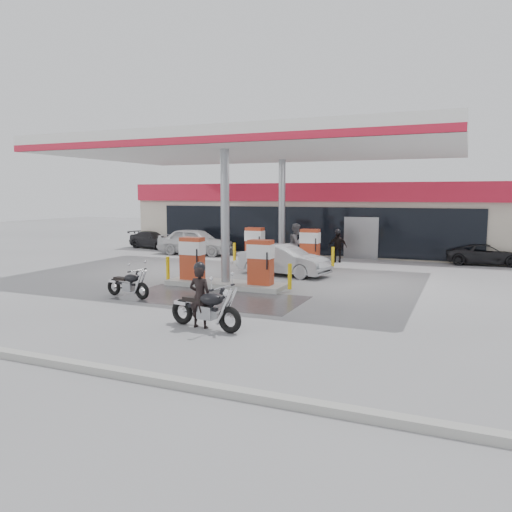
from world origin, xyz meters
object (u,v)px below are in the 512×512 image
at_px(pump_island_far, 282,251).
at_px(parked_car_right, 486,254).
at_px(biker_walking, 337,247).
at_px(attendant, 297,243).
at_px(hatchback_silver, 283,260).
at_px(parked_car_left, 154,240).
at_px(parked_motorcycle, 128,285).
at_px(biker_main, 200,297).
at_px(sedan_white, 196,241).
at_px(main_motorcycle, 206,309).
at_px(pump_island_near, 226,268).

xyz_separation_m(pump_island_far, parked_car_right, (8.99, 4.12, -0.20)).
bearing_deg(biker_walking, pump_island_far, -143.35).
height_order(attendant, parked_car_right, attendant).
distance_m(hatchback_silver, parked_car_left, 12.93).
bearing_deg(parked_motorcycle, biker_main, -21.84).
xyz_separation_m(pump_island_far, sedan_white, (-5.98, 2.20, 0.03)).
xyz_separation_m(hatchback_silver, parked_car_right, (7.93, 6.81, -0.14)).
bearing_deg(attendant, sedan_white, 84.44).
relative_size(attendant, parked_car_right, 0.54).
bearing_deg(parked_car_right, main_motorcycle, 150.54).
xyz_separation_m(parked_motorcycle, hatchback_silver, (3.15, 6.31, 0.22)).
bearing_deg(pump_island_far, pump_island_near, -90.00).
bearing_deg(parked_car_left, sedan_white, -100.00).
xyz_separation_m(main_motorcycle, biker_walking, (0.01, 13.60, 0.28)).
height_order(parked_car_left, parked_car_right, parked_car_left).
distance_m(pump_island_far, biker_main, 11.54).
bearing_deg(parked_car_left, pump_island_near, -120.89).
distance_m(pump_island_far, hatchback_silver, 2.89).
bearing_deg(pump_island_near, pump_island_far, 90.00).
bearing_deg(biker_main, parked_car_right, -117.42).
bearing_deg(main_motorcycle, parked_car_right, 76.59).
height_order(pump_island_near, biker_walking, pump_island_near).
distance_m(parked_motorcycle, parked_car_right, 17.17).
xyz_separation_m(pump_island_near, sedan_white, (-5.98, 8.20, 0.03)).
xyz_separation_m(main_motorcycle, sedan_white, (-8.13, 13.60, 0.24)).
height_order(attendant, parked_car_left, attendant).
bearing_deg(attendant, hatchback_silver, -164.83).
distance_m(pump_island_far, parked_car_left, 10.77).
distance_m(pump_island_near, biker_walking, 8.48).
bearing_deg(hatchback_silver, biker_walking, -3.62).
xyz_separation_m(sedan_white, biker_walking, (8.14, 0.00, 0.04)).
relative_size(parked_car_right, biker_walking, 2.31).
xyz_separation_m(main_motorcycle, parked_car_left, (-12.16, 15.40, 0.03)).
xyz_separation_m(sedan_white, parked_car_right, (14.97, 1.92, -0.24)).
relative_size(parked_motorcycle, sedan_white, 0.42).
height_order(sedan_white, biker_walking, biker_walking).
relative_size(parked_car_left, parked_car_right, 1.02).
xyz_separation_m(sedan_white, parked_car_left, (-4.02, 1.80, -0.21)).
bearing_deg(sedan_white, biker_walking, -91.84).
distance_m(sedan_white, hatchback_silver, 8.58).
bearing_deg(sedan_white, hatchback_silver, -126.61).
distance_m(pump_island_far, biker_walking, 3.09).
height_order(main_motorcycle, parked_car_left, main_motorcycle).
xyz_separation_m(attendant, biker_walking, (1.76, 1.20, -0.20)).
distance_m(attendant, hatchback_silver, 3.76).
bearing_deg(hatchback_silver, attendant, 19.15).
bearing_deg(hatchback_silver, parked_motorcycle, 162.55).
xyz_separation_m(parked_motorcycle, parked_car_right, (11.08, 13.12, 0.08)).
height_order(parked_motorcycle, attendant, attendant).
bearing_deg(parked_car_right, parked_motorcycle, 134.15).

